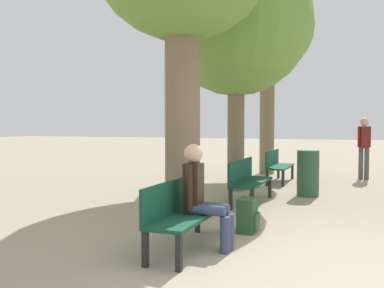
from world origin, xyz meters
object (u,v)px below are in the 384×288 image
at_px(bench_row_2, 277,164).
at_px(tree_row_1, 236,22).
at_px(bench_row_0, 183,209).
at_px(person_seated, 202,194).
at_px(backpack, 248,215).
at_px(pedestrian_mid, 364,144).
at_px(bench_row_1, 247,178).
at_px(tree_row_2, 268,30).
at_px(trash_bin, 308,173).

relative_size(bench_row_2, tree_row_1, 0.30).
distance_m(bench_row_0, person_seated, 0.30).
xyz_separation_m(backpack, pedestrian_mid, (1.54, 6.69, 0.72)).
relative_size(bench_row_0, person_seated, 1.31).
relative_size(bench_row_0, bench_row_1, 1.00).
height_order(bench_row_2, tree_row_2, tree_row_2).
height_order(bench_row_1, bench_row_2, same).
bearing_deg(bench_row_0, person_seated, 15.33).
xyz_separation_m(person_seated, backpack, (0.32, 0.97, -0.43)).
height_order(bench_row_2, pedestrian_mid, pedestrian_mid).
bearing_deg(bench_row_1, bench_row_0, -90.00).
bearing_deg(pedestrian_mid, bench_row_1, -114.55).
relative_size(bench_row_0, pedestrian_mid, 0.98).
relative_size(person_seated, backpack, 2.67).
xyz_separation_m(bench_row_1, backpack, (0.54, -2.13, -0.24)).
xyz_separation_m(bench_row_0, person_seated, (0.22, 0.06, 0.19)).
bearing_deg(bench_row_1, bench_row_2, 90.00).
xyz_separation_m(bench_row_2, trash_bin, (0.98, -1.93, 0.00)).
height_order(tree_row_1, tree_row_2, tree_row_2).
relative_size(bench_row_2, person_seated, 1.31).
xyz_separation_m(bench_row_0, tree_row_2, (-0.63, 8.10, 3.82)).
relative_size(bench_row_0, tree_row_2, 0.28).
bearing_deg(bench_row_1, backpack, -75.83).
bearing_deg(trash_bin, backpack, -97.42).
relative_size(tree_row_2, person_seated, 4.61).
bearing_deg(bench_row_1, pedestrian_mid, 65.45).
relative_size(tree_row_1, person_seated, 4.37).
bearing_deg(bench_row_0, backpack, 62.37).
bearing_deg(tree_row_2, tree_row_1, -90.00).
relative_size(bench_row_1, trash_bin, 1.72).
distance_m(bench_row_0, tree_row_1, 5.70).
bearing_deg(bench_row_0, trash_bin, 77.46).
bearing_deg(tree_row_2, bench_row_2, -70.58).
bearing_deg(person_seated, bench_row_1, 94.12).
distance_m(backpack, pedestrian_mid, 6.90).
xyz_separation_m(bench_row_2, tree_row_2, (-0.63, 1.78, 3.82)).
height_order(tree_row_2, pedestrian_mid, tree_row_2).
bearing_deg(person_seated, pedestrian_mid, 76.36).
bearing_deg(bench_row_1, trash_bin, 51.55).
bearing_deg(bench_row_2, bench_row_0, -90.00).
height_order(tree_row_1, backpack, tree_row_1).
xyz_separation_m(tree_row_1, tree_row_2, (0.00, 3.48, 0.54)).
height_order(tree_row_2, person_seated, tree_row_2).
relative_size(backpack, pedestrian_mid, 0.28).
bearing_deg(backpack, tree_row_1, 108.00).
distance_m(bench_row_0, bench_row_1, 3.16).
bearing_deg(pedestrian_mid, person_seated, -103.64).
bearing_deg(person_seated, tree_row_2, 96.04).
bearing_deg(bench_row_0, tree_row_2, 94.43).
distance_m(bench_row_2, person_seated, 6.27).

